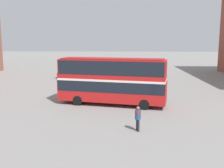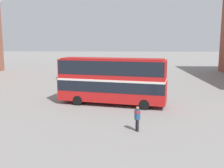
{
  "view_description": "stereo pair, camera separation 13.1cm",
  "coord_description": "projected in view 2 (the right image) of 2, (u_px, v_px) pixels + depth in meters",
  "views": [
    {
      "loc": [
        2.65,
        -26.04,
        6.27
      ],
      "look_at": [
        1.64,
        -0.92,
        2.05
      ],
      "focal_mm": 42.0,
      "sensor_mm": 36.0,
      "label": 1
    },
    {
      "loc": [
        2.79,
        -26.04,
        6.27
      ],
      "look_at": [
        1.64,
        -0.92,
        2.05
      ],
      "focal_mm": 42.0,
      "sensor_mm": 36.0,
      "label": 2
    }
  ],
  "objects": [
    {
      "name": "ground_plane",
      "position": [
        96.0,
        102.0,
        26.82
      ],
      "size": [
        240.0,
        240.0,
        0.0
      ],
      "primitive_type": "plane",
      "color": "gray"
    },
    {
      "name": "double_decker_bus",
      "position": [
        112.0,
        78.0,
        25.4
      ],
      "size": [
        10.76,
        4.78,
        4.55
      ],
      "rotation": [
        0.0,
        0.0,
        -0.22
      ],
      "color": "red",
      "rests_on": "ground_plane"
    },
    {
      "name": "pedestrian_foreground",
      "position": [
        137.0,
        116.0,
        18.12
      ],
      "size": [
        0.53,
        0.53,
        1.75
      ],
      "rotation": [
        0.0,
        0.0,
        3.41
      ],
      "color": "#232328",
      "rests_on": "ground_plane"
    },
    {
      "name": "parked_car_kerb_near",
      "position": [
        72.0,
        73.0,
        43.81
      ],
      "size": [
        4.83,
        2.57,
        1.52
      ],
      "rotation": [
        0.0,
        0.0,
        3.34
      ],
      "color": "maroon",
      "rests_on": "ground_plane"
    }
  ]
}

